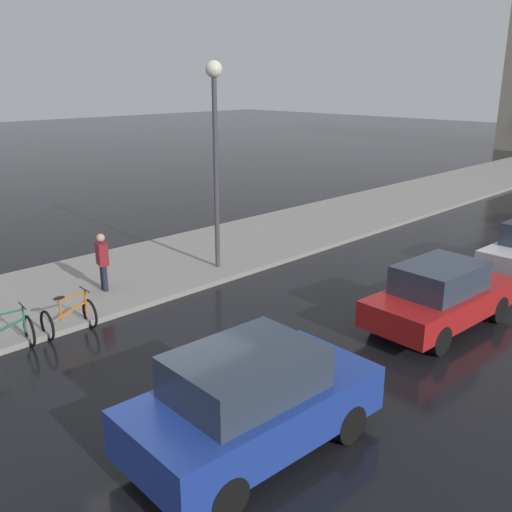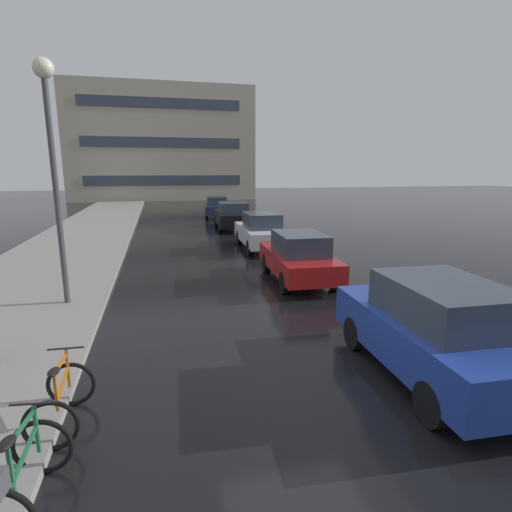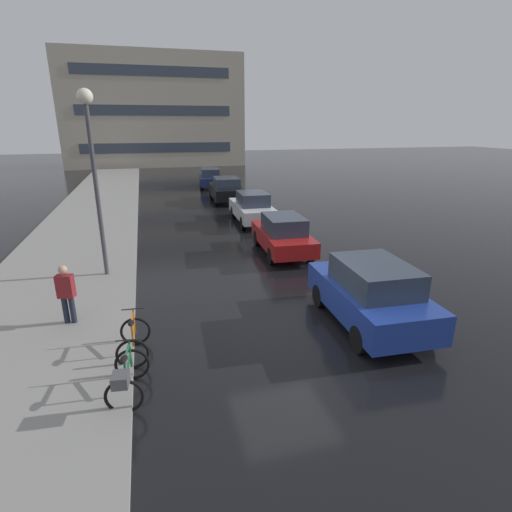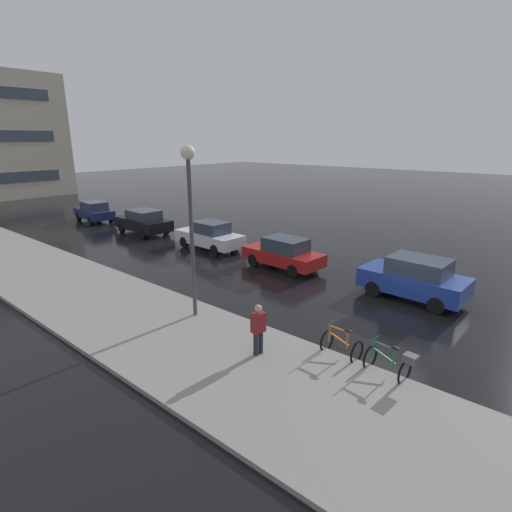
# 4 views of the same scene
# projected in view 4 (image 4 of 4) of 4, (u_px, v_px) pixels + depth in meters

# --- Properties ---
(ground_plane) EXTENTS (140.00, 140.00, 0.00)m
(ground_plane) POSITION_uv_depth(u_px,v_px,m) (390.00, 317.00, 14.39)
(ground_plane) COLOR black
(sidewalk_kerb) EXTENTS (4.80, 60.00, 0.14)m
(sidewalk_kerb) POSITION_uv_depth(u_px,v_px,m) (91.00, 296.00, 16.13)
(sidewalk_kerb) COLOR gray
(sidewalk_kerb) RESTS_ON ground
(bicycle_nearest) EXTENTS (0.83, 1.39, 0.97)m
(bicycle_nearest) POSITION_uv_depth(u_px,v_px,m) (392.00, 362.00, 10.62)
(bicycle_nearest) COLOR black
(bicycle_nearest) RESTS_ON ground
(bicycle_second) EXTENTS (0.76, 1.10, 0.98)m
(bicycle_second) POSITION_uv_depth(u_px,v_px,m) (341.00, 345.00, 11.69)
(bicycle_second) COLOR black
(bicycle_second) RESTS_ON ground
(car_blue) EXTENTS (2.12, 4.12, 1.72)m
(car_blue) POSITION_uv_depth(u_px,v_px,m) (415.00, 278.00, 15.87)
(car_blue) COLOR navy
(car_blue) RESTS_ON ground
(car_red) EXTENTS (1.95, 4.18, 1.57)m
(car_red) POSITION_uv_depth(u_px,v_px,m) (284.00, 253.00, 19.62)
(car_red) COLOR #AD1919
(car_red) RESTS_ON ground
(car_white) EXTENTS (1.88, 4.37, 1.63)m
(car_white) POSITION_uv_depth(u_px,v_px,m) (210.00, 236.00, 23.08)
(car_white) COLOR silver
(car_white) RESTS_ON ground
(car_black) EXTENTS (2.14, 4.48, 1.61)m
(car_black) POSITION_uv_depth(u_px,v_px,m) (143.00, 222.00, 26.90)
(car_black) COLOR black
(car_black) RESTS_ON ground
(car_navy) EXTENTS (2.15, 4.09, 1.55)m
(car_navy) POSITION_uv_depth(u_px,v_px,m) (94.00, 211.00, 30.78)
(car_navy) COLOR navy
(car_navy) RESTS_ON ground
(pedestrian) EXTENTS (0.45, 0.33, 1.69)m
(pedestrian) POSITION_uv_depth(u_px,v_px,m) (258.00, 329.00, 11.48)
(pedestrian) COLOR #1E2333
(pedestrian) RESTS_ON ground
(streetlamp) EXTENTS (0.47, 0.47, 6.02)m
(streetlamp) POSITION_uv_depth(u_px,v_px,m) (190.00, 201.00, 13.14)
(streetlamp) COLOR #424247
(streetlamp) RESTS_ON ground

